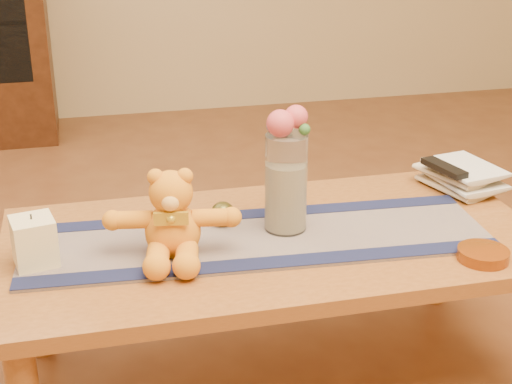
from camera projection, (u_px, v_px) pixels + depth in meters
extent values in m
plane|color=brown|center=(273.00, 378.00, 2.13)|extent=(5.50, 5.50, 0.00)
cube|color=brown|center=(274.00, 243.00, 1.96)|extent=(1.40, 0.70, 0.04)
cylinder|color=brown|center=(36.00, 292.00, 2.17)|extent=(0.07, 0.07, 0.41)
cylinder|color=brown|center=(439.00, 245.00, 2.45)|extent=(0.07, 0.07, 0.41)
cube|color=#171C42|center=(258.00, 238.00, 1.93)|extent=(1.22, 0.42, 0.01)
cube|color=#14193C|center=(269.00, 263.00, 1.80)|extent=(1.20, 0.13, 0.00)
cube|color=#14193C|center=(249.00, 214.00, 2.06)|extent=(1.20, 0.13, 0.00)
cube|color=#F7E8B6|center=(34.00, 241.00, 1.78)|extent=(0.11, 0.11, 0.12)
cylinder|color=black|center=(31.00, 217.00, 1.75)|extent=(0.00, 0.00, 0.01)
cylinder|color=silver|center=(286.00, 183.00, 1.93)|extent=(0.11, 0.11, 0.26)
cylinder|color=beige|center=(286.00, 197.00, 1.94)|extent=(0.09, 0.09, 0.18)
sphere|color=#C54551|center=(280.00, 123.00, 1.85)|extent=(0.07, 0.07, 0.07)
sphere|color=#C54551|center=(296.00, 117.00, 1.87)|extent=(0.06, 0.06, 0.06)
sphere|color=#536AB5|center=(287.00, 120.00, 1.90)|extent=(0.04, 0.04, 0.04)
sphere|color=#536AB5|center=(273.00, 126.00, 1.88)|extent=(0.04, 0.04, 0.04)
sphere|color=#33662D|center=(304.00, 129.00, 1.86)|extent=(0.03, 0.03, 0.03)
sphere|color=#443E16|center=(223.00, 214.00, 1.99)|extent=(0.07, 0.07, 0.07)
imported|color=beige|center=(439.00, 190.00, 2.22)|extent=(0.22, 0.26, 0.02)
imported|color=beige|center=(442.00, 184.00, 2.21)|extent=(0.20, 0.25, 0.02)
imported|color=beige|center=(438.00, 178.00, 2.20)|extent=(0.23, 0.27, 0.02)
imported|color=beige|center=(443.00, 172.00, 2.20)|extent=(0.20, 0.25, 0.02)
cube|color=black|center=(444.00, 168.00, 2.18)|extent=(0.08, 0.17, 0.02)
cylinder|color=#BF5914|center=(483.00, 255.00, 1.83)|extent=(0.16, 0.16, 0.03)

